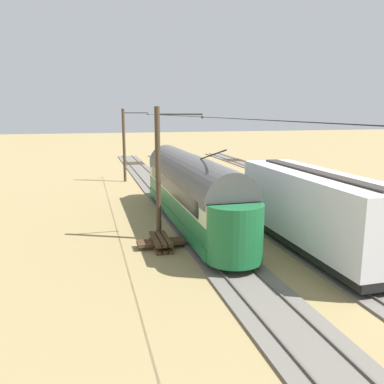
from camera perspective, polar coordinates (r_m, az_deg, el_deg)
ground_plane at (r=26.68m, az=15.12°, el=-3.92°), size 220.00×220.00×0.00m
track_adjacent_siding at (r=28.13m, az=18.96°, el=-3.25°), size 2.80×80.00×0.18m
track_third_siding at (r=25.87m, az=10.28°, el=-4.05°), size 2.80×80.00×0.18m
track_outer_siding at (r=24.31m, az=0.20°, el=-4.87°), size 2.80×80.00×0.18m
vintage_streetcar at (r=24.53m, az=-0.27°, el=0.58°), size 2.65×17.78×5.03m
boxcar_adjacent at (r=20.62m, az=17.01°, el=-2.29°), size 2.96×11.06×3.85m
catenary_pole_foreground at (r=40.08m, az=-9.54°, el=6.74°), size 2.65×0.28×7.12m
catenary_pole_mid_near at (r=21.29m, az=-4.68°, el=2.84°), size 2.65×0.28×7.12m
overhead_wire_run at (r=22.23m, az=0.87°, el=10.65°), size 2.44×42.11×0.18m
spare_tie_stack at (r=20.80m, az=-4.48°, el=-7.13°), size 2.40×2.40×0.54m
track_end_bumper at (r=43.60m, az=12.81°, el=2.60°), size 1.80×0.60×0.80m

